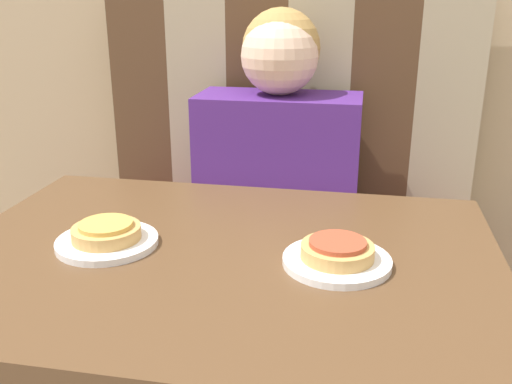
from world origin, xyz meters
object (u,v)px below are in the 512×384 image
object	(u,v)px
plate_left	(107,242)
pizza_left	(106,231)
person	(279,135)
plate_right	(337,261)
pizza_right	(337,250)

from	to	relation	value
plate_left	pizza_left	xyz separation A→B (m)	(0.00, 0.00, 0.02)
person	plate_right	world-z (taller)	person
pizza_left	plate_left	bearing A→B (deg)	0.00
plate_right	person	bearing A→B (deg)	106.32
person	pizza_right	world-z (taller)	person
plate_left	person	bearing A→B (deg)	73.68
plate_right	pizza_right	size ratio (longest dim) A/B	1.48
pizza_left	person	bearing A→B (deg)	73.68
plate_right	plate_left	bearing A→B (deg)	180.00
person	pizza_left	xyz separation A→B (m)	(-0.19, -0.66, -0.02)
plate_left	pizza_left	distance (m)	0.02
plate_left	plate_right	world-z (taller)	same
pizza_right	person	bearing A→B (deg)	106.32
person	pizza_right	bearing A→B (deg)	-73.68
plate_left	plate_right	distance (m)	0.39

